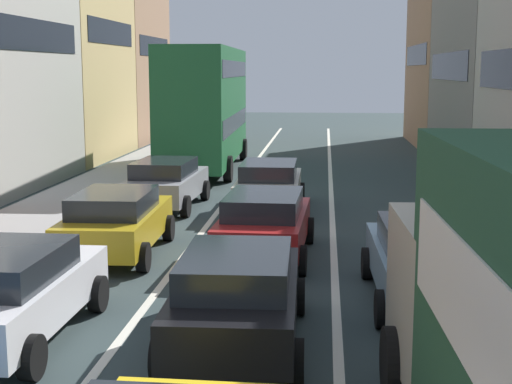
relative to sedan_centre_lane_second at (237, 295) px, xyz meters
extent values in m
cube|color=#959595|center=(-6.86, 12.79, -0.73)|extent=(2.60, 64.00, 0.14)
cube|color=silver|center=(-1.86, 12.79, -0.79)|extent=(0.16, 60.00, 0.01)
cube|color=silver|center=(1.54, 12.79, -0.79)|extent=(0.16, 60.00, 0.01)
cube|color=black|center=(-8.64, 14.79, 4.57)|extent=(0.02, 7.04, 1.10)
cube|color=tan|center=(-12.16, 23.59, 4.57)|extent=(7.00, 8.70, 10.73)
cube|color=black|center=(-8.64, 23.59, 5.10)|extent=(0.02, 7.04, 1.10)
cube|color=#9E7556|center=(-12.16, 32.39, 4.21)|extent=(7.00, 8.70, 10.02)
cube|color=black|center=(-8.64, 32.39, 4.71)|extent=(0.02, 7.04, 1.10)
cube|color=#9E7556|center=(9.74, 31.29, 3.73)|extent=(7.00, 10.90, 9.06)
cube|color=black|center=(6.23, 31.29, 4.18)|extent=(0.02, 8.80, 1.10)
cube|color=black|center=(6.23, 20.29, 3.53)|extent=(0.02, 8.80, 1.10)
cube|color=#B7B29E|center=(3.44, -1.76, 0.63)|extent=(2.49, 2.49, 1.90)
cube|color=black|center=(3.39, -0.55, 1.01)|extent=(2.02, 0.11, 0.70)
cube|color=white|center=(2.36, -5.56, 1.66)|extent=(0.19, 4.48, 0.90)
cylinder|color=black|center=(2.23, -1.73, -0.32)|extent=(0.34, 0.97, 0.96)
cube|color=black|center=(0.00, 0.05, -0.13)|extent=(1.90, 4.34, 0.70)
cube|color=#1E2328|center=(0.00, -0.15, 0.43)|extent=(1.64, 2.45, 0.52)
cylinder|color=black|center=(-0.96, 1.49, -0.48)|extent=(0.24, 0.65, 0.64)
cylinder|color=black|center=(0.88, 1.53, -0.48)|extent=(0.24, 0.65, 0.64)
cylinder|color=black|center=(-0.89, -1.43, -0.48)|extent=(0.24, 0.65, 0.64)
cylinder|color=black|center=(0.95, -1.39, -0.48)|extent=(0.24, 0.65, 0.64)
cube|color=silver|center=(-3.55, -0.09, -0.13)|extent=(1.83, 4.31, 0.70)
cube|color=#1E2328|center=(-3.56, -0.29, 0.43)|extent=(1.60, 2.42, 0.52)
cylinder|color=black|center=(-2.62, 1.36, -0.48)|extent=(0.23, 0.64, 0.64)
cylinder|color=black|center=(-2.65, -1.56, -0.48)|extent=(0.23, 0.64, 0.64)
cube|color=#A51E1E|center=(-0.02, 5.47, -0.13)|extent=(1.94, 4.36, 0.70)
cube|color=#1E2328|center=(-0.03, 5.27, 0.43)|extent=(1.66, 2.46, 0.52)
cylinder|color=black|center=(-0.89, 6.96, -0.48)|extent=(0.24, 0.65, 0.64)
cylinder|color=black|center=(0.95, 6.90, -0.48)|extent=(0.24, 0.65, 0.64)
cylinder|color=black|center=(-0.99, 4.04, -0.48)|extent=(0.24, 0.65, 0.64)
cylinder|color=black|center=(0.85, 3.98, -0.48)|extent=(0.24, 0.65, 0.64)
cube|color=#B29319|center=(-3.41, 5.38, -0.13)|extent=(1.92, 4.35, 0.70)
cube|color=#1E2328|center=(-3.40, 5.18, 0.43)|extent=(1.65, 2.45, 0.52)
cylinder|color=black|center=(-4.37, 6.81, -0.48)|extent=(0.24, 0.65, 0.64)
cylinder|color=black|center=(-2.53, 6.87, -0.48)|extent=(0.24, 0.65, 0.64)
cylinder|color=black|center=(-4.29, 3.89, -0.48)|extent=(0.24, 0.65, 0.64)
cylinder|color=black|center=(-2.45, 3.94, -0.48)|extent=(0.24, 0.65, 0.64)
cube|color=beige|center=(-0.34, 11.08, -0.13)|extent=(1.83, 4.31, 0.70)
cube|color=#1E2328|center=(-0.34, 10.88, 0.43)|extent=(1.60, 2.42, 0.52)
cylinder|color=black|center=(-1.27, 12.53, -0.48)|extent=(0.22, 0.64, 0.64)
cylinder|color=black|center=(0.57, 12.55, -0.48)|extent=(0.22, 0.64, 0.64)
cylinder|color=black|center=(-1.25, 9.61, -0.48)|extent=(0.22, 0.64, 0.64)
cylinder|color=black|center=(0.59, 9.62, -0.48)|extent=(0.22, 0.64, 0.64)
cube|color=gray|center=(-3.53, 11.29, -0.13)|extent=(1.95, 4.36, 0.70)
cube|color=#1E2328|center=(-3.53, 11.09, 0.43)|extent=(1.67, 2.46, 0.52)
cylinder|color=black|center=(-4.40, 12.78, -0.48)|extent=(0.24, 0.65, 0.64)
cylinder|color=black|center=(-2.56, 12.72, -0.48)|extent=(0.24, 0.65, 0.64)
cylinder|color=black|center=(-4.50, 9.86, -0.48)|extent=(0.24, 0.65, 0.64)
cylinder|color=black|center=(-2.66, 9.79, -0.48)|extent=(0.24, 0.65, 0.64)
cube|color=#759EB7|center=(3.15, 2.46, -0.13)|extent=(1.92, 4.35, 0.70)
cube|color=#1E2328|center=(3.16, 2.26, 0.43)|extent=(1.65, 2.45, 0.52)
cylinder|color=black|center=(2.19, 3.90, -0.48)|extent=(0.24, 0.65, 0.64)
cylinder|color=black|center=(4.03, 3.95, -0.48)|extent=(0.24, 0.65, 0.64)
cylinder|color=black|center=(2.27, 0.98, -0.48)|extent=(0.24, 0.65, 0.64)
cylinder|color=black|center=(4.11, 1.03, -0.48)|extent=(0.24, 0.65, 0.64)
cube|color=#1E6033|center=(-3.65, 19.80, 0.90)|extent=(2.77, 10.56, 2.40)
cube|color=black|center=(-3.65, 19.80, 1.26)|extent=(2.78, 9.93, 0.70)
cube|color=#1E6033|center=(-3.65, 19.80, 3.18)|extent=(2.77, 10.56, 2.16)
cube|color=black|center=(-3.65, 19.80, 3.42)|extent=(2.78, 9.93, 0.64)
cylinder|color=black|center=(-5.00, 23.55, -0.30)|extent=(0.33, 1.01, 1.00)
cylinder|color=black|center=(-2.50, 23.62, -0.30)|extent=(0.33, 1.01, 1.00)
cylinder|color=black|center=(-4.82, 16.62, -0.30)|extent=(0.33, 1.01, 1.00)
cylinder|color=black|center=(-2.32, 16.69, -0.30)|extent=(0.33, 1.01, 1.00)
camera|label=1|loc=(1.29, -10.85, 3.40)|focal=52.10mm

